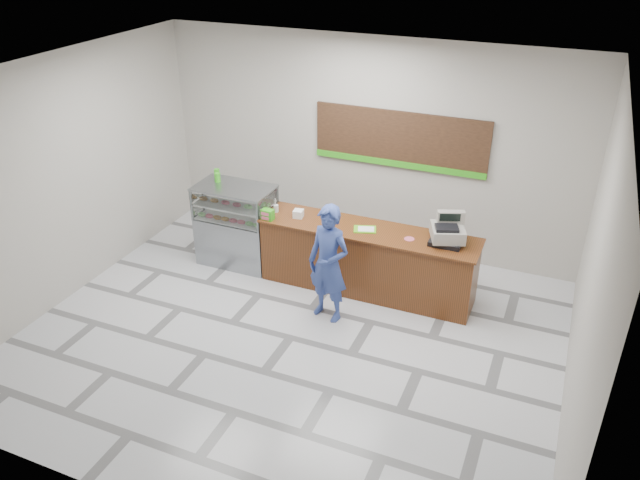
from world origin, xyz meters
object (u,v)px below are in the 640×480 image
at_px(serving_tray, 365,229).
at_px(cash_register, 448,232).
at_px(sales_counter, 367,260).
at_px(customer, 329,264).
at_px(display_case, 236,224).

bearing_deg(serving_tray, cash_register, -13.84).
bearing_deg(cash_register, serving_tray, 164.05).
bearing_deg(serving_tray, sales_counter, 18.81).
distance_m(cash_register, customer, 1.72).
xyz_separation_m(cash_register, customer, (-1.41, -0.93, -0.33)).
distance_m(display_case, cash_register, 3.39).
xyz_separation_m(sales_counter, serving_tray, (-0.04, -0.03, 0.52)).
xyz_separation_m(display_case, cash_register, (3.35, 0.07, 0.51)).
relative_size(serving_tray, customer, 0.22).
bearing_deg(customer, cash_register, 46.44).
height_order(display_case, customer, customer).
bearing_deg(serving_tray, customer, -123.94).
bearing_deg(display_case, serving_tray, -0.81).
distance_m(display_case, serving_tray, 2.21).
relative_size(sales_counter, display_case, 2.45).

